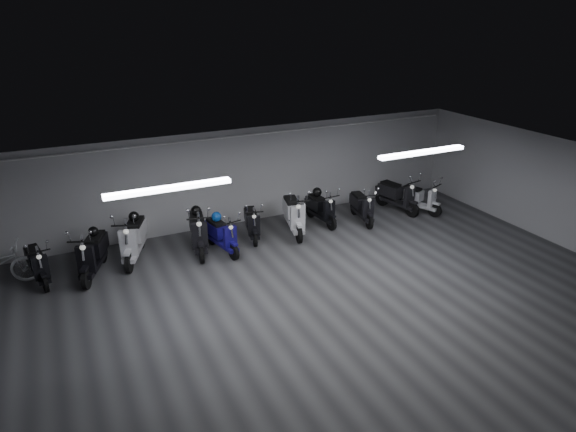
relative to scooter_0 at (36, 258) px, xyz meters
name	(u,v)px	position (x,y,z in m)	size (l,w,h in m)	color
floor	(329,302)	(5.62, -3.65, -0.62)	(14.00, 10.00, 0.01)	#3A3A3C
ceiling	(334,179)	(5.62, -3.65, 2.19)	(14.00, 10.00, 0.01)	slate
back_wall	(245,176)	(5.62, 1.36, 0.79)	(14.00, 0.01, 2.80)	#ADADAF
front_wall	(536,402)	(5.62, -8.65, 0.79)	(14.00, 0.01, 2.80)	#ADADAF
right_wall	(564,194)	(12.63, -3.65, 0.79)	(0.01, 10.00, 2.80)	#ADADAF
fluor_strip_left	(169,188)	(2.62, -2.65, 2.13)	(2.40, 0.18, 0.08)	white
fluor_strip_right	(422,152)	(8.62, -2.65, 2.13)	(2.40, 0.18, 0.08)	white
conduit	(244,135)	(5.62, 1.27, 2.01)	(0.05, 0.05, 13.60)	white
scooter_0	(36,258)	(0.00, 0.00, 0.00)	(0.55, 1.64, 1.22)	black
scooter_1	(92,247)	(1.20, -0.19, 0.11)	(0.64, 1.93, 1.43)	black
scooter_2	(133,232)	(2.20, 0.21, 0.14)	(0.67, 2.01, 1.50)	silver
scooter_3	(198,225)	(3.79, -0.03, 0.12)	(0.66, 1.97, 1.46)	black
scooter_4	(222,230)	(4.32, -0.32, 0.02)	(0.56, 1.69, 1.26)	navy
scooter_5	(252,218)	(5.35, 0.15, -0.01)	(0.54, 1.61, 1.20)	black
scooter_6	(294,209)	(6.53, -0.04, 0.12)	(0.66, 1.97, 1.47)	white
scooter_7	(321,204)	(7.55, 0.23, 0.01)	(0.56, 1.67, 1.24)	black
scooter_8	(362,202)	(8.72, -0.16, 0.01)	(0.56, 1.67, 1.24)	black
scooter_9	(398,190)	(10.17, 0.07, 0.08)	(0.62, 1.85, 1.37)	black
scooter_10	(420,194)	(10.72, -0.31, 0.01)	(0.55, 1.65, 1.23)	silver
helmet_0	(196,210)	(3.84, 0.24, 0.43)	(0.26, 0.26, 0.26)	black
helmet_1	(216,217)	(4.28, -0.09, 0.30)	(0.26, 0.26, 0.26)	#0E419C
helmet_2	(317,192)	(7.53, 0.46, 0.30)	(0.28, 0.28, 0.28)	black
helmet_3	(93,231)	(1.30, 0.06, 0.40)	(0.24, 0.24, 0.24)	black
helmet_4	(134,216)	(2.31, 0.47, 0.45)	(0.26, 0.26, 0.26)	black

